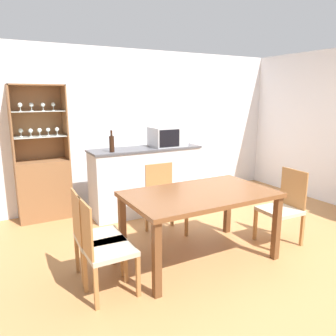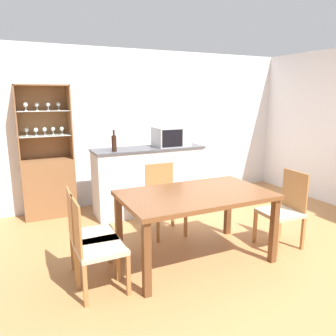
{
  "view_description": "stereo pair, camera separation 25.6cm",
  "coord_description": "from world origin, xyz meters",
  "px_view_note": "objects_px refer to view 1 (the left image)",
  "views": [
    {
      "loc": [
        -2.45,
        -2.56,
        1.8
      ],
      "look_at": [
        -0.43,
        1.1,
        0.88
      ],
      "focal_mm": 35.0,
      "sensor_mm": 36.0,
      "label": 1
    },
    {
      "loc": [
        -2.22,
        -2.68,
        1.8
      ],
      "look_at": [
        -0.43,
        1.1,
        0.88
      ],
      "focal_mm": 35.0,
      "sensor_mm": 36.0,
      "label": 2
    }
  ],
  "objects_px": {
    "dining_chair_side_left_far": "(94,236)",
    "dining_chair_side_right_near": "(283,208)",
    "dining_table": "(200,200)",
    "wine_bottle": "(112,143)",
    "dining_chair_side_left_near": "(104,248)",
    "dining_chair_head_far": "(164,200)",
    "display_cabinet": "(43,180)",
    "microwave": "(168,137)"
  },
  "relations": [
    {
      "from": "dining_chair_side_left_far",
      "to": "dining_chair_side_right_near",
      "type": "bearing_deg",
      "value": 85.5
    },
    {
      "from": "dining_table",
      "to": "dining_chair_side_right_near",
      "type": "relative_size",
      "value": 1.76
    },
    {
      "from": "dining_chair_side_right_near",
      "to": "wine_bottle",
      "type": "height_order",
      "value": "wine_bottle"
    },
    {
      "from": "dining_table",
      "to": "dining_chair_side_left_near",
      "type": "bearing_deg",
      "value": -172.71
    },
    {
      "from": "dining_chair_head_far",
      "to": "wine_bottle",
      "type": "relative_size",
      "value": 2.98
    },
    {
      "from": "display_cabinet",
      "to": "wine_bottle",
      "type": "relative_size",
      "value": 6.35
    },
    {
      "from": "dining_chair_head_far",
      "to": "dining_chair_side_left_far",
      "type": "xyz_separation_m",
      "value": [
        -1.14,
        -0.67,
        0.0
      ]
    },
    {
      "from": "dining_table",
      "to": "dining_chair_head_far",
      "type": "relative_size",
      "value": 1.76
    },
    {
      "from": "display_cabinet",
      "to": "dining_chair_side_right_near",
      "type": "height_order",
      "value": "display_cabinet"
    },
    {
      "from": "dining_chair_side_left_near",
      "to": "dining_chair_side_left_far",
      "type": "xyz_separation_m",
      "value": [
        0.0,
        0.29,
        0.0
      ]
    },
    {
      "from": "dining_chair_side_left_far",
      "to": "wine_bottle",
      "type": "distance_m",
      "value": 1.73
    },
    {
      "from": "microwave",
      "to": "display_cabinet",
      "type": "bearing_deg",
      "value": 165.06
    },
    {
      "from": "display_cabinet",
      "to": "dining_chair_side_left_far",
      "type": "height_order",
      "value": "display_cabinet"
    },
    {
      "from": "dining_table",
      "to": "dining_chair_side_left_far",
      "type": "bearing_deg",
      "value": 172.62
    },
    {
      "from": "display_cabinet",
      "to": "dining_chair_head_far",
      "type": "xyz_separation_m",
      "value": [
        1.31,
        -1.34,
        -0.14
      ]
    },
    {
      "from": "dining_chair_head_far",
      "to": "dining_chair_side_left_far",
      "type": "distance_m",
      "value": 1.33
    },
    {
      "from": "wine_bottle",
      "to": "display_cabinet",
      "type": "bearing_deg",
      "value": 145.74
    },
    {
      "from": "dining_chair_side_left_near",
      "to": "microwave",
      "type": "height_order",
      "value": "microwave"
    },
    {
      "from": "dining_table",
      "to": "dining_chair_side_left_near",
      "type": "height_order",
      "value": "dining_chair_side_left_near"
    },
    {
      "from": "dining_chair_side_right_near",
      "to": "microwave",
      "type": "bearing_deg",
      "value": 21.11
    },
    {
      "from": "dining_table",
      "to": "dining_chair_side_left_far",
      "type": "height_order",
      "value": "dining_chair_side_left_far"
    },
    {
      "from": "display_cabinet",
      "to": "dining_chair_side_right_near",
      "type": "xyz_separation_m",
      "value": [
        2.45,
        -2.31,
        -0.14
      ]
    },
    {
      "from": "display_cabinet",
      "to": "dining_table",
      "type": "distance_m",
      "value": 2.53
    },
    {
      "from": "dining_chair_side_left_near",
      "to": "microwave",
      "type": "bearing_deg",
      "value": 136.86
    },
    {
      "from": "dining_chair_side_right_near",
      "to": "dining_table",
      "type": "bearing_deg",
      "value": 84.87
    },
    {
      "from": "dining_chair_head_far",
      "to": "microwave",
      "type": "height_order",
      "value": "microwave"
    },
    {
      "from": "dining_chair_side_right_near",
      "to": "dining_chair_side_left_far",
      "type": "height_order",
      "value": "same"
    },
    {
      "from": "dining_table",
      "to": "dining_chair_side_left_near",
      "type": "relative_size",
      "value": 1.76
    },
    {
      "from": "dining_chair_side_left_near",
      "to": "wine_bottle",
      "type": "height_order",
      "value": "wine_bottle"
    },
    {
      "from": "dining_chair_side_left_near",
      "to": "dining_chair_side_left_far",
      "type": "bearing_deg",
      "value": 179.24
    },
    {
      "from": "display_cabinet",
      "to": "microwave",
      "type": "relative_size",
      "value": 3.69
    },
    {
      "from": "dining_chair_head_far",
      "to": "dining_chair_side_left_near",
      "type": "distance_m",
      "value": 1.5
    },
    {
      "from": "display_cabinet",
      "to": "dining_table",
      "type": "xyz_separation_m",
      "value": [
        1.31,
        -2.16,
        0.1
      ]
    },
    {
      "from": "dining_chair_side_left_near",
      "to": "display_cabinet",
      "type": "bearing_deg",
      "value": -176.65
    },
    {
      "from": "microwave",
      "to": "dining_chair_head_far",
      "type": "bearing_deg",
      "value": -121.29
    },
    {
      "from": "display_cabinet",
      "to": "dining_chair_side_left_near",
      "type": "relative_size",
      "value": 2.13
    },
    {
      "from": "display_cabinet",
      "to": "microwave",
      "type": "bearing_deg",
      "value": -14.94
    },
    {
      "from": "microwave",
      "to": "dining_table",
      "type": "bearing_deg",
      "value": -107.22
    },
    {
      "from": "dining_table",
      "to": "dining_chair_side_right_near",
      "type": "distance_m",
      "value": 1.17
    },
    {
      "from": "dining_chair_side_right_near",
      "to": "microwave",
      "type": "height_order",
      "value": "microwave"
    },
    {
      "from": "microwave",
      "to": "dining_chair_side_right_near",
      "type": "bearing_deg",
      "value": -71.11
    },
    {
      "from": "display_cabinet",
      "to": "dining_chair_side_right_near",
      "type": "relative_size",
      "value": 2.13
    }
  ]
}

